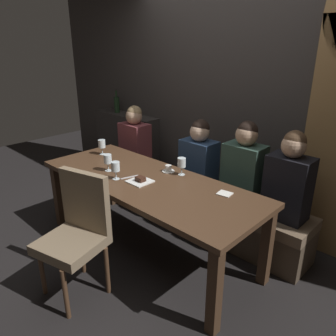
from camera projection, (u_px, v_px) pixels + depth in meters
name	position (u px, v px, depth m)	size (l,w,h in m)	color
ground	(148.00, 249.00, 3.16)	(9.00, 9.00, 0.00)	black
back_wall_tiled	(230.00, 81.00, 3.44)	(6.00, 0.12, 3.00)	#383330
back_counter	(128.00, 147.00, 4.69)	(1.10, 0.28, 0.95)	#2F2B29
dining_table	(147.00, 188.00, 2.93)	(2.20, 0.84, 0.74)	#412B1C
banquette_bench	(195.00, 204.00, 3.55)	(2.50, 0.44, 0.45)	#4A3C2E
chair_near_side	(77.00, 228.00, 2.48)	(0.54, 0.54, 0.98)	#4C3321
diner_redhead	(135.00, 137.00, 4.00)	(0.36, 0.24, 0.73)	brown
diner_bearded	(199.00, 156.00, 3.34)	(0.36, 0.24, 0.72)	navy
diner_far_end	(244.00, 165.00, 3.00)	(0.36, 0.24, 0.79)	#2D473D
diner_near_end	(289.00, 178.00, 2.72)	(0.36, 0.24, 0.78)	black
wine_bottle_dark_red	(117.00, 104.00, 4.58)	(0.08, 0.08, 0.33)	black
wine_glass_end_right	(108.00, 159.00, 3.04)	(0.08, 0.08, 0.16)	silver
wine_glass_center_front	(102.00, 144.00, 3.50)	(0.08, 0.08, 0.16)	silver
wine_glass_near_left	(115.00, 167.00, 2.86)	(0.08, 0.08, 0.16)	silver
wine_glass_far_right	(182.00, 163.00, 2.95)	(0.08, 0.08, 0.16)	silver
espresso_cup	(168.00, 169.00, 3.06)	(0.12, 0.12, 0.06)	white
dessert_plate	(140.00, 180.00, 2.83)	(0.19, 0.19, 0.05)	white
fork_on_table	(130.00, 177.00, 2.93)	(0.02, 0.17, 0.01)	silver
folded_napkin	(225.00, 194.00, 2.61)	(0.11, 0.10, 0.01)	silver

